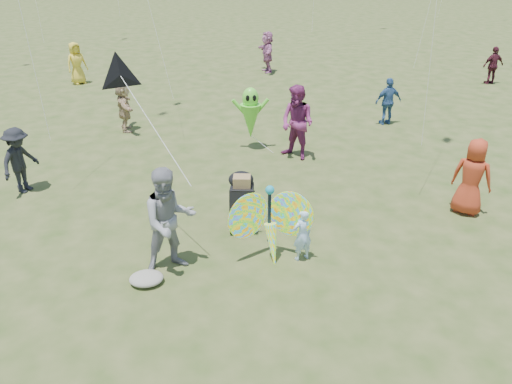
# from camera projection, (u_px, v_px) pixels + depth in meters

# --- Properties ---
(ground) EXTENTS (160.00, 160.00, 0.00)m
(ground) POSITION_uv_depth(u_px,v_px,m) (276.00, 291.00, 8.32)
(ground) COLOR #51592B
(ground) RESTS_ON ground
(child_girl) EXTENTS (0.44, 0.36, 1.04)m
(child_girl) POSITION_uv_depth(u_px,v_px,m) (303.00, 235.00, 8.92)
(child_girl) COLOR #B4D9FF
(child_girl) RESTS_ON ground
(adult_man) EXTENTS (1.13, 1.01, 1.93)m
(adult_man) POSITION_uv_depth(u_px,v_px,m) (169.00, 221.00, 8.47)
(adult_man) COLOR gray
(adult_man) RESTS_ON ground
(grey_bag) EXTENTS (0.58, 0.48, 0.18)m
(grey_bag) POSITION_uv_depth(u_px,v_px,m) (146.00, 278.00, 8.47)
(grey_bag) COLOR gray
(grey_bag) RESTS_ON ground
(crowd_a) EXTENTS (0.96, 0.92, 1.66)m
(crowd_a) POSITION_uv_depth(u_px,v_px,m) (472.00, 177.00, 10.36)
(crowd_a) COLOR #AA351B
(crowd_a) RESTS_ON ground
(crowd_b) EXTENTS (0.94, 1.15, 1.54)m
(crowd_b) POSITION_uv_depth(u_px,v_px,m) (19.00, 160.00, 11.29)
(crowd_b) COLOR black
(crowd_b) RESTS_ON ground
(crowd_c) EXTENTS (0.91, 0.50, 1.47)m
(crowd_c) POSITION_uv_depth(u_px,v_px,m) (388.00, 101.00, 15.54)
(crowd_c) COLOR #315789
(crowd_c) RESTS_ON ground
(crowd_d) EXTENTS (0.73, 1.47, 1.51)m
(crowd_d) POSITION_uv_depth(u_px,v_px,m) (124.00, 107.00, 14.99)
(crowd_d) COLOR tan
(crowd_d) RESTS_ON ground
(crowd_e) EXTENTS (1.19, 1.20, 1.96)m
(crowd_e) POSITION_uv_depth(u_px,v_px,m) (297.00, 123.00, 12.97)
(crowd_e) COLOR #7C295F
(crowd_e) RESTS_ON ground
(crowd_g) EXTENTS (0.96, 0.91, 1.65)m
(crowd_g) POSITION_uv_depth(u_px,v_px,m) (77.00, 63.00, 19.96)
(crowd_g) COLOR gold
(crowd_g) RESTS_ON ground
(crowd_h) EXTENTS (0.91, 0.48, 1.48)m
(crowd_h) POSITION_uv_depth(u_px,v_px,m) (493.00, 65.00, 19.98)
(crowd_h) COLOR #461723
(crowd_h) RESTS_ON ground
(crowd_j) EXTENTS (0.69, 1.66, 1.74)m
(crowd_j) POSITION_uv_depth(u_px,v_px,m) (267.00, 52.00, 21.77)
(crowd_j) COLOR #B16593
(crowd_j) RESTS_ON ground
(jogging_stroller) EXTENTS (0.56, 1.08, 1.09)m
(jogging_stroller) POSITION_uv_depth(u_px,v_px,m) (242.00, 196.00, 10.07)
(jogging_stroller) COLOR black
(jogging_stroller) RESTS_ON ground
(butterfly_kite) EXTENTS (1.74, 0.75, 1.67)m
(butterfly_kite) POSITION_uv_depth(u_px,v_px,m) (271.00, 224.00, 8.84)
(butterfly_kite) COLOR orange
(butterfly_kite) RESTS_ON ground
(delta_kite_rig) EXTENTS (1.65, 1.77, 1.95)m
(delta_kite_rig) POSITION_uv_depth(u_px,v_px,m) (121.00, 76.00, 8.82)
(delta_kite_rig) COLOR black
(delta_kite_rig) RESTS_ON ground
(alien_kite) EXTENTS (1.12, 0.69, 1.74)m
(alien_kite) POSITION_uv_depth(u_px,v_px,m) (251.00, 115.00, 13.56)
(alien_kite) COLOR #64E034
(alien_kite) RESTS_ON ground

